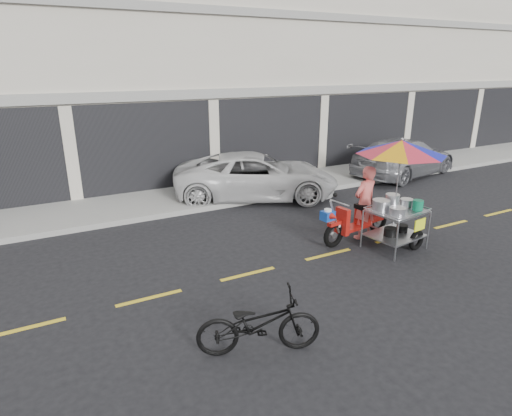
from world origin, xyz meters
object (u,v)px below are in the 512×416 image
food_vendor_rig (386,178)px  white_pickup (256,176)px  silver_pickup (404,157)px  near_bicycle (259,324)px

food_vendor_rig → white_pickup: bearing=93.0°
white_pickup → food_vendor_rig: 4.75m
white_pickup → silver_pickup: bearing=-66.8°
white_pickup → near_bicycle: bearing=176.3°
near_bicycle → food_vendor_rig: bearing=-43.8°
white_pickup → food_vendor_rig: size_ratio=1.86×
white_pickup → near_bicycle: (-3.55, -6.78, -0.23)m
near_bicycle → silver_pickup: bearing=-35.8°
food_vendor_rig → silver_pickup: bearing=32.1°
silver_pickup → near_bicycle: silver_pickup is taller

